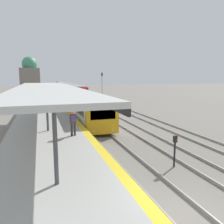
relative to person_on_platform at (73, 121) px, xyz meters
The scene contains 9 objects.
ground_plane 9.00m from the person_on_platform, 72.10° to the right, with size 240.00×240.00×0.00m, color slate.
track_platform_line 8.98m from the person_on_platform, 72.10° to the right, with size 1.51×120.00×0.15m.
platform_canopy 3.24m from the person_on_platform, 127.30° to the left, with size 4.00×21.10×3.19m.
person_on_platform is the anchor object (origin of this frame).
train_near 17.49m from the person_on_platform, 81.12° to the left, with size 2.68×30.06×2.95m.
train_far 57.75m from the person_on_platform, 83.87° to the left, with size 2.64×55.25×2.88m.
signal_post_near 6.65m from the person_on_platform, 43.52° to the right, with size 0.20×0.21×1.75m.
signal_mast_far 33.78m from the person_on_platform, 71.05° to the left, with size 0.28×0.29×5.74m.
distant_domed_building 46.99m from the person_on_platform, 95.09° to the left, with size 4.87×4.87×9.98m.
Camera 1 is at (-4.68, -5.83, 4.87)m, focal length 35.00 mm.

